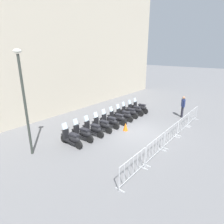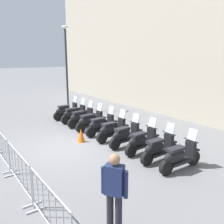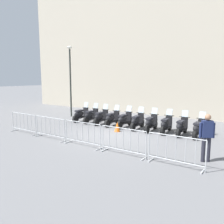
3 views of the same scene
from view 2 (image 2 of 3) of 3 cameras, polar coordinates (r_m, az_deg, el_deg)
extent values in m
plane|color=slate|center=(9.82, -10.17, -7.93)|extent=(120.00, 120.00, 0.00)
cube|color=#B2A893|center=(14.72, 20.58, 21.05)|extent=(28.10, 4.93, 11.40)
cylinder|color=black|center=(14.11, -7.94, -0.26)|extent=(0.19, 0.49, 0.48)
cylinder|color=black|center=(13.58, -12.53, -0.98)|extent=(0.19, 0.49, 0.48)
cube|color=black|center=(13.82, -10.20, -0.45)|extent=(0.36, 0.89, 0.10)
ellipsoid|color=black|center=(13.65, -11.29, 0.36)|extent=(0.44, 0.87, 0.40)
cube|color=black|center=(13.62, -11.21, 1.28)|extent=(0.34, 0.62, 0.10)
cube|color=black|center=(13.95, -8.65, 0.87)|extent=(0.35, 0.17, 0.60)
cylinder|color=black|center=(13.89, -8.70, 2.20)|extent=(0.56, 0.09, 0.04)
cube|color=silver|center=(13.88, -8.54, 2.96)|extent=(0.33, 0.17, 0.35)
cube|color=black|center=(14.05, -7.97, 0.81)|extent=(0.23, 0.34, 0.06)
cylinder|color=black|center=(13.42, -6.15, -0.91)|extent=(0.21, 0.50, 0.48)
cylinder|color=black|center=(12.82, -10.80, -1.76)|extent=(0.21, 0.50, 0.48)
cube|color=black|center=(13.10, -8.43, -1.16)|extent=(0.40, 0.90, 0.10)
ellipsoid|color=black|center=(12.90, -9.53, -0.32)|extent=(0.48, 0.88, 0.40)
cube|color=black|center=(12.87, -9.45, 0.66)|extent=(0.36, 0.63, 0.10)
cube|color=black|center=(13.25, -6.86, 0.27)|extent=(0.36, 0.19, 0.60)
cylinder|color=black|center=(13.18, -6.90, 1.66)|extent=(0.56, 0.12, 0.04)
cube|color=silver|center=(13.17, -6.73, 2.46)|extent=(0.34, 0.18, 0.35)
cube|color=black|center=(13.36, -6.18, 0.21)|extent=(0.24, 0.35, 0.06)
cylinder|color=black|center=(12.69, -4.44, -1.71)|extent=(0.21, 0.50, 0.48)
cylinder|color=black|center=(12.04, -9.26, -2.67)|extent=(0.21, 0.50, 0.48)
cube|color=black|center=(12.34, -6.79, -2.00)|extent=(0.41, 0.90, 0.10)
ellipsoid|color=black|center=(12.14, -7.93, -1.13)|extent=(0.49, 0.89, 0.40)
cube|color=black|center=(12.10, -7.84, -0.09)|extent=(0.37, 0.64, 0.10)
cube|color=black|center=(12.51, -5.16, -0.48)|extent=(0.36, 0.19, 0.60)
cylinder|color=black|center=(12.43, -5.20, 1.00)|extent=(0.56, 0.12, 0.04)
cube|color=silver|center=(12.43, -5.03, 1.84)|extent=(0.34, 0.19, 0.35)
cube|color=black|center=(12.62, -4.47, -0.52)|extent=(0.25, 0.35, 0.06)
cylinder|color=black|center=(11.98, -2.22, -2.59)|extent=(0.20, 0.49, 0.48)
cylinder|color=black|center=(11.34, -7.34, -3.62)|extent=(0.20, 0.49, 0.48)
cube|color=black|center=(11.63, -4.71, -2.91)|extent=(0.38, 0.90, 0.10)
ellipsoid|color=black|center=(11.43, -5.91, -1.98)|extent=(0.46, 0.88, 0.40)
cube|color=black|center=(11.39, -5.80, -0.89)|extent=(0.35, 0.63, 0.10)
cube|color=black|center=(11.79, -2.97, -1.29)|extent=(0.35, 0.18, 0.60)
cylinder|color=black|center=(11.72, -2.99, 0.27)|extent=(0.56, 0.10, 0.04)
cube|color=silver|center=(11.70, -2.80, 1.16)|extent=(0.33, 0.18, 0.35)
cube|color=black|center=(11.91, -2.23, -1.34)|extent=(0.24, 0.34, 0.06)
cylinder|color=black|center=(11.32, 0.39, -3.53)|extent=(0.19, 0.49, 0.48)
cylinder|color=black|center=(10.65, -4.94, -4.67)|extent=(0.19, 0.49, 0.48)
cube|color=black|center=(10.97, -2.19, -3.89)|extent=(0.37, 0.89, 0.10)
ellipsoid|color=black|center=(10.75, -3.43, -2.93)|extent=(0.45, 0.87, 0.40)
cube|color=black|center=(10.70, -3.31, -1.77)|extent=(0.34, 0.63, 0.10)
cube|color=black|center=(11.13, -0.37, -2.17)|extent=(0.35, 0.18, 0.60)
cylinder|color=black|center=(11.05, -0.37, -0.52)|extent=(0.56, 0.10, 0.04)
cube|color=silver|center=(11.03, -0.17, 0.43)|extent=(0.33, 0.17, 0.35)
cube|color=black|center=(11.25, 0.39, -2.21)|extent=(0.23, 0.34, 0.06)
cylinder|color=black|center=(10.69, 2.96, -4.58)|extent=(0.21, 0.50, 0.48)
cylinder|color=black|center=(9.94, -2.37, -5.97)|extent=(0.21, 0.50, 0.48)
cube|color=black|center=(10.29, 0.40, -5.04)|extent=(0.41, 0.90, 0.10)
ellipsoid|color=black|center=(10.05, -0.83, -4.06)|extent=(0.48, 0.88, 0.40)
cube|color=black|center=(10.01, -0.69, -2.83)|extent=(0.37, 0.63, 0.10)
cube|color=black|center=(10.48, 2.23, -3.17)|extent=(0.36, 0.19, 0.60)
cylinder|color=black|center=(10.39, 2.25, -1.42)|extent=(0.56, 0.12, 0.04)
cube|color=silver|center=(10.38, 2.46, -0.42)|extent=(0.34, 0.19, 0.35)
cube|color=black|center=(10.61, 2.98, -3.19)|extent=(0.25, 0.35, 0.06)
cylinder|color=black|center=(10.09, 6.06, -5.75)|extent=(0.21, 0.50, 0.48)
cylinder|color=black|center=(9.29, 0.65, -7.38)|extent=(0.21, 0.50, 0.48)
cube|color=black|center=(9.66, 3.47, -6.32)|extent=(0.41, 0.90, 0.10)
ellipsoid|color=black|center=(9.40, 2.25, -5.31)|extent=(0.49, 0.89, 0.40)
cube|color=black|center=(9.36, 2.40, -3.99)|extent=(0.37, 0.64, 0.10)
cube|color=black|center=(9.86, 5.34, -4.28)|extent=(0.36, 0.19, 0.60)
cylinder|color=black|center=(9.77, 5.38, -2.43)|extent=(0.56, 0.12, 0.04)
cube|color=silver|center=(9.76, 5.61, -1.37)|extent=(0.34, 0.19, 0.35)
cube|color=black|center=(10.00, 6.09, -4.29)|extent=(0.25, 0.35, 0.06)
cylinder|color=black|center=(9.56, 9.82, -6.97)|extent=(0.21, 0.50, 0.48)
cylinder|color=black|center=(8.71, 4.42, -8.87)|extent=(0.21, 0.50, 0.48)
cube|color=black|center=(9.11, 7.26, -7.65)|extent=(0.41, 0.90, 0.10)
ellipsoid|color=black|center=(8.83, 6.06, -6.63)|extent=(0.49, 0.89, 0.40)
cube|color=black|center=(8.78, 6.24, -5.24)|extent=(0.37, 0.64, 0.10)
cube|color=black|center=(9.32, 9.14, -5.45)|extent=(0.36, 0.19, 0.60)
cylinder|color=black|center=(9.22, 9.22, -3.51)|extent=(0.56, 0.12, 0.04)
cube|color=silver|center=(9.21, 9.46, -2.38)|extent=(0.34, 0.19, 0.35)
cube|color=black|center=(9.47, 9.88, -5.44)|extent=(0.25, 0.35, 0.06)
cylinder|color=black|center=(9.00, 13.72, -8.48)|extent=(0.20, 0.49, 0.48)
cylinder|color=black|center=(8.13, 8.14, -10.66)|extent=(0.20, 0.49, 0.48)
cube|color=black|center=(8.53, 11.09, -9.28)|extent=(0.39, 0.90, 0.10)
ellipsoid|color=black|center=(8.25, 9.87, -8.24)|extent=(0.46, 0.88, 0.40)
cube|color=black|center=(8.19, 10.08, -6.75)|extent=(0.35, 0.63, 0.10)
cube|color=black|center=(8.75, 13.06, -6.90)|extent=(0.35, 0.18, 0.60)
cylinder|color=black|center=(8.64, 13.18, -4.85)|extent=(0.56, 0.10, 0.04)
cube|color=silver|center=(8.63, 13.45, -3.64)|extent=(0.33, 0.18, 0.35)
cube|color=black|center=(8.90, 13.82, -6.87)|extent=(0.24, 0.34, 0.06)
cylinder|color=black|center=(8.51, 18.46, -10.10)|extent=(0.16, 0.49, 0.48)
cylinder|color=black|center=(7.64, 12.54, -12.48)|extent=(0.16, 0.49, 0.48)
cube|color=black|center=(8.04, 15.69, -10.99)|extent=(0.32, 0.88, 0.10)
ellipsoid|color=black|center=(7.75, 14.43, -9.91)|extent=(0.40, 0.86, 0.40)
cube|color=black|center=(7.69, 14.68, -8.35)|extent=(0.31, 0.61, 0.10)
cube|color=black|center=(8.26, 17.81, -8.46)|extent=(0.35, 0.16, 0.60)
cylinder|color=black|center=(8.14, 17.98, -6.30)|extent=(0.56, 0.06, 0.04)
cube|color=silver|center=(8.12, 18.29, -5.03)|extent=(0.33, 0.16, 0.35)
cube|color=black|center=(8.41, 18.60, -8.41)|extent=(0.22, 0.33, 0.06)
cube|color=#B2B5B7|center=(8.32, -22.76, -12.71)|extent=(0.08, 0.44, 0.04)
cylinder|color=#B2B5B7|center=(8.04, -22.95, -9.68)|extent=(0.04, 0.04, 1.05)
cylinder|color=#B2B5B7|center=(9.07, -24.21, -9.55)|extent=(1.96, 0.21, 0.04)
cylinder|color=#B2B5B7|center=(8.92, -24.48, -6.97)|extent=(0.02, 0.02, 0.87)
cylinder|color=#B2B5B7|center=(8.61, -24.03, -7.63)|extent=(0.02, 0.02, 0.87)
cylinder|color=#B2B5B7|center=(8.31, -23.54, -8.33)|extent=(0.02, 0.02, 0.87)
cube|color=#B2B5B7|center=(8.07, -22.28, -13.48)|extent=(0.08, 0.44, 0.04)
cube|color=#B2B5B7|center=(6.54, -18.18, -19.84)|extent=(0.08, 0.44, 0.04)
cylinder|color=#B2B5B7|center=(7.94, -22.75, -9.98)|extent=(0.04, 0.04, 1.05)
cylinder|color=#B2B5B7|center=(6.21, -18.30, -16.28)|extent=(0.04, 0.04, 1.05)
cylinder|color=#B2B5B7|center=(6.85, -21.19, -8.79)|extent=(1.96, 0.21, 0.04)
cylinder|color=#B2B5B7|center=(7.21, -20.59, -15.22)|extent=(1.96, 0.21, 0.04)
cylinder|color=#B2B5B7|center=(7.61, -22.22, -10.21)|extent=(0.02, 0.02, 0.87)
cylinder|color=#B2B5B7|center=(7.31, -21.58, -11.11)|extent=(0.02, 0.02, 0.87)
cylinder|color=#B2B5B7|center=(7.02, -20.88, -12.09)|extent=(0.02, 0.02, 0.87)
cylinder|color=#B2B5B7|center=(6.73, -20.12, -13.15)|extent=(0.02, 0.02, 0.87)
cylinder|color=#B2B5B7|center=(6.45, -19.28, -14.30)|extent=(0.02, 0.02, 0.87)
cube|color=#B2B5B7|center=(6.31, -17.34, -21.07)|extent=(0.08, 0.44, 0.04)
cylinder|color=#B2B5B7|center=(6.11, -17.93, -16.77)|extent=(0.04, 0.04, 1.05)
cylinder|color=#B2B5B7|center=(5.04, -14.71, -16.55)|extent=(1.96, 0.21, 0.04)
cylinder|color=#B2B5B7|center=(5.80, -16.93, -17.44)|extent=(0.02, 0.02, 0.87)
cylinder|color=#B2B5B7|center=(5.53, -15.75, -18.98)|extent=(0.02, 0.02, 0.87)
cylinder|color=#B2B5B7|center=(5.27, -14.42, -20.66)|extent=(0.02, 0.02, 0.87)
cylinder|color=#B2B5B7|center=(5.02, -12.91, -22.51)|extent=(0.02, 0.02, 0.87)
cylinder|color=#2D332D|center=(15.53, -10.50, 9.28)|extent=(0.12, 0.12, 4.97)
ellipsoid|color=silver|center=(15.58, -10.93, 18.88)|extent=(0.36, 0.36, 0.20)
cylinder|color=#23232D|center=(5.24, -0.46, -22.57)|extent=(0.14, 0.14, 0.90)
cylinder|color=#23232D|center=(5.19, 1.54, -22.99)|extent=(0.14, 0.14, 0.90)
cube|color=navy|center=(4.81, 0.55, -15.55)|extent=(0.42, 0.39, 0.60)
sphere|color=#9E7051|center=(4.63, 0.56, -10.99)|extent=(0.22, 0.22, 0.22)
cylinder|color=navy|center=(4.92, -2.05, -15.57)|extent=(0.09, 0.09, 0.55)
cylinder|color=navy|center=(4.77, 3.24, -16.55)|extent=(0.09, 0.09, 0.55)
cone|color=orange|center=(10.17, -7.25, -5.42)|extent=(0.32, 0.32, 0.55)
camera|label=1|loc=(18.30, -43.42, 14.54)|focal=29.82mm
camera|label=3|loc=(6.25, -108.96, -8.89)|focal=37.42mm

